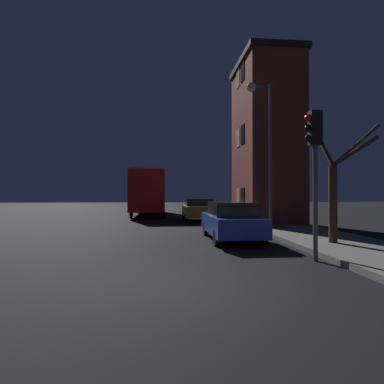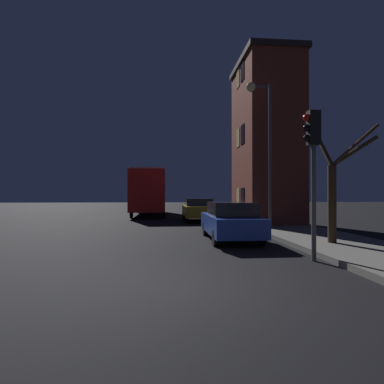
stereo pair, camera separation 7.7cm
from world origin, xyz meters
TOP-DOWN VIEW (x-y plane):
  - ground_plane at (0.00, 0.00)m, footprint 120.00×120.00m
  - brick_building at (5.55, 11.43)m, footprint 3.24×4.92m
  - streetlamp at (4.17, 7.86)m, footprint 1.19×0.45m
  - traffic_light at (3.52, 1.84)m, footprint 0.43×0.24m
  - bare_tree at (5.26, 3.76)m, footprint 1.72×1.93m
  - bus at (-1.64, 19.76)m, footprint 2.58×9.29m
  - car_near_lane at (2.15, 5.54)m, footprint 1.75×4.09m
  - car_mid_lane at (1.81, 13.81)m, footprint 1.86×4.11m

SIDE VIEW (x-z plane):
  - ground_plane at x=0.00m, z-range 0.00..0.00m
  - car_near_lane at x=2.15m, z-range 0.02..1.48m
  - car_mid_lane at x=1.81m, z-range 0.04..1.52m
  - bare_tree at x=5.26m, z-range -0.01..3.99m
  - bus at x=-1.64m, z-range 0.34..4.01m
  - traffic_light at x=3.52m, z-range 0.87..4.80m
  - streetlamp at x=4.17m, z-range 1.48..8.27m
  - brick_building at x=5.55m, z-range 0.18..9.65m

